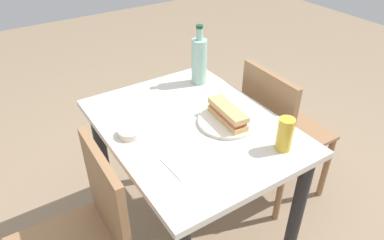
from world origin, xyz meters
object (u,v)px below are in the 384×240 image
plate_near (227,122)px  dining_table (192,148)px  baguette_sandwich_near (228,114)px  chair_far (277,129)px  knife_near (237,115)px  water_bottle (199,60)px  olive_bowl (131,132)px  chair_near (87,237)px  beer_glass (285,134)px

plate_near → dining_table: bearing=-120.7°
baguette_sandwich_near → chair_far: bearing=100.8°
chair_far → knife_near: size_ratio=4.82×
dining_table → chair_far: 0.57m
plate_near → water_bottle: (-0.38, 0.11, 0.12)m
olive_bowl → chair_near: bearing=-57.2°
plate_near → olive_bowl: 0.42m
knife_near → plate_near: bearing=-84.5°
dining_table → water_bottle: bearing=141.7°
chair_near → olive_bowl: 0.44m
olive_bowl → baguette_sandwich_near: bearing=69.4°
baguette_sandwich_near → knife_near: size_ratio=1.31×
baguette_sandwich_near → water_bottle: bearing=164.2°
dining_table → plate_near: (0.08, 0.13, 0.14)m
dining_table → olive_bowl: size_ratio=8.92×
plate_near → olive_bowl: olive_bowl is taller
chair_near → baguette_sandwich_near: (-0.04, 0.69, 0.29)m
beer_glass → dining_table: bearing=-148.5°
knife_near → beer_glass: 0.27m
water_bottle → beer_glass: 0.65m
olive_bowl → plate_near: bearing=69.4°
plate_near → water_bottle: 0.42m
plate_near → beer_glass: 0.28m
plate_near → knife_near: (-0.01, 0.06, 0.01)m
water_bottle → chair_near: bearing=-61.8°
dining_table → plate_near: plate_near is taller
chair_near → knife_near: 0.80m
olive_bowl → chair_far: bearing=85.3°
knife_near → beer_glass: size_ratio=1.25×
dining_table → chair_near: (0.12, -0.56, -0.11)m
chair_far → baguette_sandwich_near: chair_far is taller
olive_bowl → knife_near: bearing=72.6°
chair_near → beer_glass: beer_glass is taller
dining_table → baguette_sandwich_near: bearing=59.3°
chair_far → beer_glass: beer_glass is taller
dining_table → knife_near: size_ratio=5.33×
baguette_sandwich_near → knife_near: (-0.01, 0.06, -0.03)m
dining_table → water_bottle: water_bottle is taller
chair_far → knife_near: 0.46m
chair_far → dining_table: bearing=-89.7°
dining_table → baguette_sandwich_near: baguette_sandwich_near is taller
chair_far → knife_near: (0.08, -0.37, 0.26)m
baguette_sandwich_near → water_bottle: (-0.38, 0.11, 0.08)m
chair_near → beer_glass: (0.22, 0.77, 0.32)m
dining_table → olive_bowl: 0.31m
chair_far → olive_bowl: size_ratio=8.06×
baguette_sandwich_near → olive_bowl: 0.42m
chair_near → plate_near: bearing=93.7°
chair_far → water_bottle: 0.58m
chair_far → plate_near: (0.08, -0.43, 0.25)m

